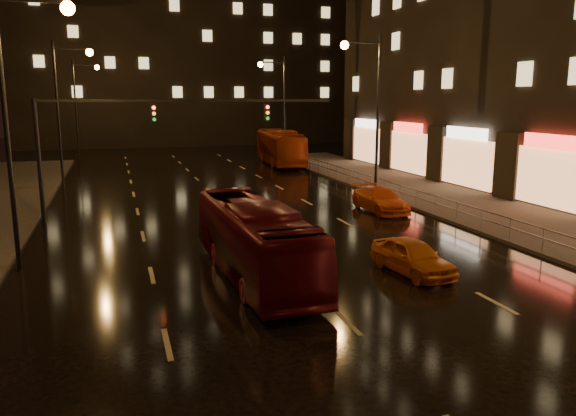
{
  "coord_description": "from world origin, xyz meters",
  "views": [
    {
      "loc": [
        -6.0,
        -9.81,
        6.22
      ],
      "look_at": [
        -0.41,
        8.33,
        2.5
      ],
      "focal_mm": 35.0,
      "sensor_mm": 36.0,
      "label": 1
    }
  ],
  "objects_px": {
    "taxi_far": "(380,200)",
    "bus_curb": "(280,147)",
    "bus_red": "(254,240)",
    "taxi_near": "(412,256)"
  },
  "relations": [
    {
      "from": "bus_curb",
      "to": "taxi_far",
      "type": "xyz_separation_m",
      "value": [
        -1.0,
        -23.44,
        -0.97
      ]
    },
    {
      "from": "bus_red",
      "to": "bus_curb",
      "type": "height_order",
      "value": "bus_curb"
    },
    {
      "from": "taxi_far",
      "to": "bus_curb",
      "type": "bearing_deg",
      "value": 86.51
    },
    {
      "from": "bus_red",
      "to": "taxi_far",
      "type": "distance_m",
      "value": 13.31
    },
    {
      "from": "taxi_near",
      "to": "taxi_far",
      "type": "bearing_deg",
      "value": 62.56
    },
    {
      "from": "bus_red",
      "to": "bus_curb",
      "type": "bearing_deg",
      "value": 70.25
    },
    {
      "from": "bus_red",
      "to": "taxi_near",
      "type": "relative_size",
      "value": 2.56
    },
    {
      "from": "bus_curb",
      "to": "taxi_near",
      "type": "distance_m",
      "value": 34.5
    },
    {
      "from": "taxi_far",
      "to": "bus_red",
      "type": "bearing_deg",
      "value": -136.66
    },
    {
      "from": "bus_red",
      "to": "taxi_near",
      "type": "xyz_separation_m",
      "value": [
        5.5,
        -1.38,
        -0.69
      ]
    }
  ]
}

